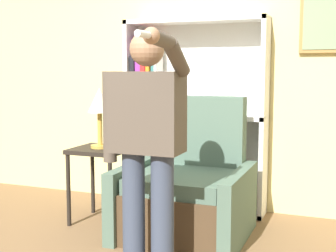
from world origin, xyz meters
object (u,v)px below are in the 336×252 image
Objects in this scene: armchair at (187,192)px; side_table at (100,161)px; table_lamp at (100,105)px; person_standing at (147,137)px; bookcase at (178,119)px.

side_table is at bearing 179.84° from armchair.
person_standing is at bearing -45.50° from table_lamp.
table_lamp reaches higher than side_table.
person_standing is at bearing -77.23° from bookcase.
bookcase is 0.93m from armchair.
person_standing is 3.03× the size of table_lamp.
side_table is at bearing 134.50° from person_standing.
armchair is 1.68× the size of side_table.
side_table is 1.27× the size of table_lamp.
bookcase is at bearing 55.89° from side_table.
bookcase is 0.90m from side_table.
table_lamp is (-0.00, 0.00, 0.49)m from side_table.
person_standing reaches higher than table_lamp.
table_lamp is (-0.81, 0.83, 0.13)m from person_standing.
bookcase is 1.56m from person_standing.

